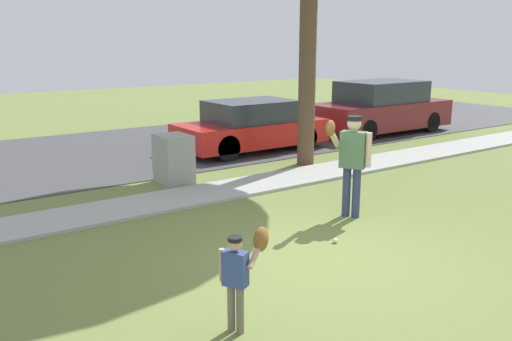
{
  "coord_description": "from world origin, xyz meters",
  "views": [
    {
      "loc": [
        -4.66,
        -5.03,
        2.87
      ],
      "look_at": [
        -0.22,
        1.29,
        1.0
      ],
      "focal_mm": 37.74,
      "sensor_mm": 36.0,
      "label": 1
    }
  ],
  "objects_px": {
    "person_adult": "(351,155)",
    "parked_hatchback_red": "(251,126)",
    "baseball": "(335,241)",
    "utility_cabinet": "(174,159)",
    "parked_suv_maroon": "(381,108)",
    "person_child": "(242,266)"
  },
  "relations": [
    {
      "from": "baseball",
      "to": "parked_hatchback_red",
      "type": "bearing_deg",
      "value": 65.71
    },
    {
      "from": "person_adult",
      "to": "baseball",
      "type": "relative_size",
      "value": 22.89
    },
    {
      "from": "parked_hatchback_red",
      "to": "parked_suv_maroon",
      "type": "xyz_separation_m",
      "value": [
        4.95,
        -0.02,
        0.13
      ]
    },
    {
      "from": "baseball",
      "to": "parked_suv_maroon",
      "type": "relative_size",
      "value": 0.02
    },
    {
      "from": "person_child",
      "to": "person_adult",
      "type": "bearing_deg",
      "value": 0.78
    },
    {
      "from": "parked_hatchback_red",
      "to": "parked_suv_maroon",
      "type": "distance_m",
      "value": 4.95
    },
    {
      "from": "utility_cabinet",
      "to": "parked_suv_maroon",
      "type": "xyz_separation_m",
      "value": [
        8.13,
        1.78,
        0.29
      ]
    },
    {
      "from": "person_adult",
      "to": "baseball",
      "type": "distance_m",
      "value": 1.61
    },
    {
      "from": "person_adult",
      "to": "parked_hatchback_red",
      "type": "relative_size",
      "value": 0.42
    },
    {
      "from": "person_adult",
      "to": "utility_cabinet",
      "type": "distance_m",
      "value": 4.0
    },
    {
      "from": "person_child",
      "to": "parked_suv_maroon",
      "type": "relative_size",
      "value": 0.22
    },
    {
      "from": "utility_cabinet",
      "to": "parked_suv_maroon",
      "type": "distance_m",
      "value": 8.33
    },
    {
      "from": "person_adult",
      "to": "person_child",
      "type": "xyz_separation_m",
      "value": [
        -3.44,
        -1.97,
        -0.37
      ]
    },
    {
      "from": "baseball",
      "to": "person_adult",
      "type": "bearing_deg",
      "value": 36.58
    },
    {
      "from": "person_adult",
      "to": "utility_cabinet",
      "type": "xyz_separation_m",
      "value": [
        -1.36,
        3.72,
        -0.56
      ]
    },
    {
      "from": "parked_suv_maroon",
      "to": "person_child",
      "type": "bearing_deg",
      "value": -143.83
    },
    {
      "from": "person_adult",
      "to": "person_child",
      "type": "height_order",
      "value": "person_adult"
    },
    {
      "from": "person_child",
      "to": "parked_hatchback_red",
      "type": "xyz_separation_m",
      "value": [
        5.27,
        7.49,
        -0.03
      ]
    },
    {
      "from": "utility_cabinet",
      "to": "parked_suv_maroon",
      "type": "height_order",
      "value": "parked_suv_maroon"
    },
    {
      "from": "parked_hatchback_red",
      "to": "person_child",
      "type": "bearing_deg",
      "value": -125.12
    },
    {
      "from": "person_adult",
      "to": "parked_hatchback_red",
      "type": "height_order",
      "value": "person_adult"
    },
    {
      "from": "person_child",
      "to": "parked_hatchback_red",
      "type": "height_order",
      "value": "parked_hatchback_red"
    }
  ]
}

